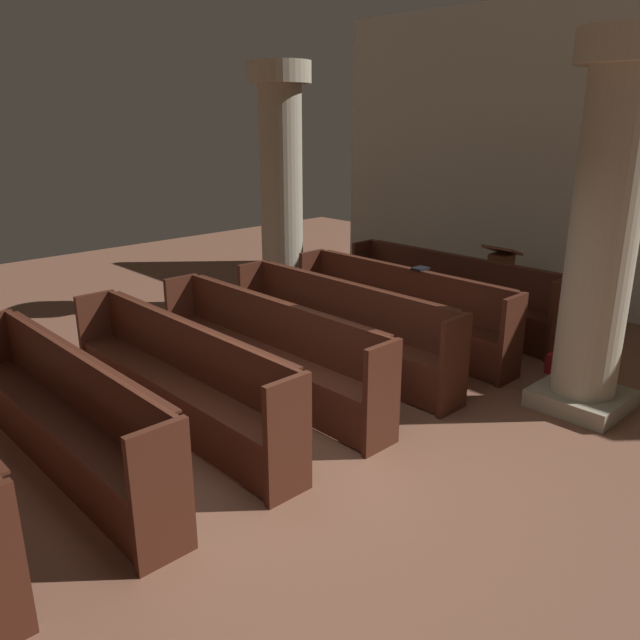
# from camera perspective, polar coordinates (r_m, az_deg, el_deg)

# --- Properties ---
(ground_plane) EXTENTS (19.20, 19.20, 0.00)m
(ground_plane) POSITION_cam_1_polar(r_m,az_deg,el_deg) (5.64, -2.99, -12.19)
(ground_plane) COLOR brown
(back_wall) EXTENTS (10.00, 0.16, 4.50)m
(back_wall) POSITION_cam_1_polar(r_m,az_deg,el_deg) (9.96, 25.10, 13.04)
(back_wall) COLOR beige
(back_wall) RESTS_ON ground
(pew_row_0) EXTENTS (3.26, 0.47, 1.00)m
(pew_row_0) POSITION_cam_1_polar(r_m,az_deg,el_deg) (8.88, 11.65, 2.63)
(pew_row_0) COLOR #4C2316
(pew_row_0) RESTS_ON ground
(pew_row_1) EXTENTS (3.26, 0.46, 1.00)m
(pew_row_1) POSITION_cam_1_polar(r_m,az_deg,el_deg) (8.05, 7.22, 1.26)
(pew_row_1) COLOR #4C2316
(pew_row_1) RESTS_ON ground
(pew_row_2) EXTENTS (3.26, 0.47, 1.00)m
(pew_row_2) POSITION_cam_1_polar(r_m,az_deg,el_deg) (7.28, 1.83, -0.42)
(pew_row_2) COLOR #4C2316
(pew_row_2) RESTS_ON ground
(pew_row_3) EXTENTS (3.26, 0.46, 1.00)m
(pew_row_3) POSITION_cam_1_polar(r_m,az_deg,el_deg) (6.60, -4.76, -2.46)
(pew_row_3) COLOR #4C2316
(pew_row_3) RESTS_ON ground
(pew_row_4) EXTENTS (3.26, 0.46, 1.00)m
(pew_row_4) POSITION_cam_1_polar(r_m,az_deg,el_deg) (6.04, -12.73, -4.87)
(pew_row_4) COLOR #4C2316
(pew_row_4) RESTS_ON ground
(pew_row_5) EXTENTS (3.26, 0.47, 1.00)m
(pew_row_5) POSITION_cam_1_polar(r_m,az_deg,el_deg) (5.63, -22.18, -7.59)
(pew_row_5) COLOR #4C2316
(pew_row_5) RESTS_ON ground
(pillar_aisle_side) EXTENTS (0.90, 0.90, 3.56)m
(pillar_aisle_side) POSITION_cam_1_polar(r_m,az_deg,el_deg) (6.50, 24.39, 7.75)
(pillar_aisle_side) COLOR #9F967E
(pillar_aisle_side) RESTS_ON ground
(pillar_far_side) EXTENTS (0.90, 0.90, 3.56)m
(pillar_far_side) POSITION_cam_1_polar(r_m,az_deg,el_deg) (9.50, -3.53, 12.08)
(pillar_far_side) COLOR #9F967E
(pillar_far_side) RESTS_ON ground
(lectern) EXTENTS (0.48, 0.45, 1.08)m
(lectern) POSITION_cam_1_polar(r_m,az_deg,el_deg) (9.50, 15.89, 2.82)
(lectern) COLOR brown
(lectern) RESTS_ON ground
(hymn_book) EXTENTS (0.15, 0.20, 0.03)m
(hymn_book) POSITION_cam_1_polar(r_m,az_deg,el_deg) (7.97, 9.08, 4.62)
(hymn_book) COLOR black
(hymn_book) RESTS_ON pew_row_1
(kneeler_box_red) EXTENTS (0.35, 0.27, 0.23)m
(kneeler_box_red) POSITION_cam_1_polar(r_m,az_deg,el_deg) (7.76, 21.28, -3.80)
(kneeler_box_red) COLOR maroon
(kneeler_box_red) RESTS_ON ground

